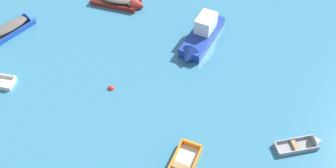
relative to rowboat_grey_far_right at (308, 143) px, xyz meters
The scene contains 5 objects.
rowboat_grey_far_right is the anchor object (origin of this frame).
rowboat_blue_back_row_left 22.58m from the rowboat_grey_far_right, 149.64° to the left, with size 3.58×3.89×1.16m.
motor_launch_deep_blue_near_left 10.72m from the rowboat_grey_far_right, 121.29° to the left, with size 3.97×5.54×2.16m.
rowboat_maroon_back_row_center 18.05m from the rowboat_grey_far_right, 129.03° to the left, with size 4.72×2.95×1.50m.
mooring_buoy_far_field 12.85m from the rowboat_grey_far_right, 157.82° to the left, with size 0.45×0.45×0.45m, color red.
Camera 1 is at (-0.55, 2.75, 19.35)m, focal length 41.27 mm.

